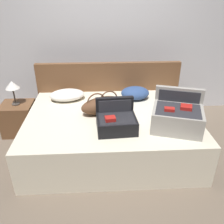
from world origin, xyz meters
name	(u,v)px	position (x,y,z in m)	size (l,w,h in m)	color
ground_plane	(113,169)	(0.00, 0.00, 0.00)	(12.00, 12.00, 0.00)	#6B5B4C
back_wall	(107,32)	(0.00, 1.65, 1.30)	(8.00, 0.10, 2.60)	silver
bed	(112,133)	(0.00, 0.40, 0.26)	(2.08, 1.50, 0.52)	beige
headboard	(109,93)	(0.00, 1.19, 0.47)	(2.13, 0.08, 0.95)	brown
hard_case_large	(177,116)	(0.71, 0.07, 0.66)	(0.65, 0.59, 0.40)	gray
hard_case_medium	(116,121)	(0.03, 0.07, 0.62)	(0.45, 0.40, 0.32)	black
duffel_bag	(103,105)	(-0.11, 0.47, 0.63)	(0.60, 0.43, 0.28)	brown
pillow_near_headboard	(135,93)	(0.36, 0.87, 0.60)	(0.39, 0.31, 0.17)	navy
pillow_center_head	(67,95)	(-0.59, 0.88, 0.59)	(0.48, 0.31, 0.14)	white
nightstand	(19,118)	(-1.32, 0.90, 0.23)	(0.44, 0.40, 0.46)	brown
table_lamp	(12,86)	(-1.32, 0.90, 0.73)	(0.19, 0.19, 0.34)	#3F3833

